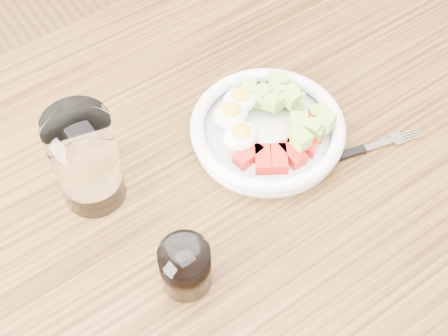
# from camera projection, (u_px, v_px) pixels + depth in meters

# --- Properties ---
(dining_table) EXTENTS (1.50, 0.90, 0.77)m
(dining_table) POSITION_uv_depth(u_px,v_px,m) (233.00, 215.00, 1.02)
(dining_table) COLOR brown
(dining_table) RESTS_ON ground
(bowl) EXTENTS (0.24, 0.24, 0.06)m
(bowl) POSITION_uv_depth(u_px,v_px,m) (267.00, 127.00, 0.97)
(bowl) COLOR white
(bowl) RESTS_ON dining_table
(fork) EXTENTS (0.19, 0.06, 0.01)m
(fork) POSITION_uv_depth(u_px,v_px,m) (353.00, 152.00, 0.96)
(fork) COLOR black
(fork) RESTS_ON dining_table
(water_glass) EXTENTS (0.09, 0.09, 0.16)m
(water_glass) POSITION_uv_depth(u_px,v_px,m) (86.00, 160.00, 0.86)
(water_glass) COLOR white
(water_glass) RESTS_ON dining_table
(coffee_glass) EXTENTS (0.07, 0.07, 0.08)m
(coffee_glass) POSITION_uv_depth(u_px,v_px,m) (185.00, 267.00, 0.81)
(coffee_glass) COLOR white
(coffee_glass) RESTS_ON dining_table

